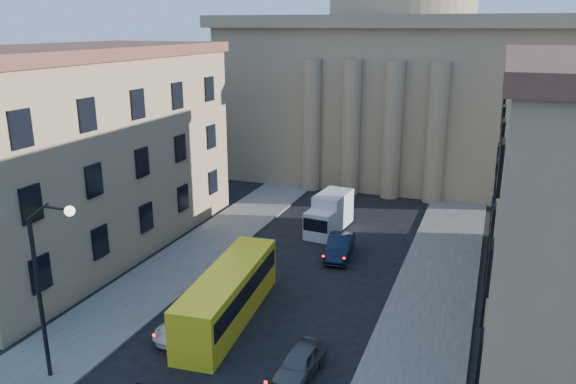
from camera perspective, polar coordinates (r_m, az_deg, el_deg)
name	(u,v)px	position (r m, az deg, el deg)	size (l,w,h in m)	color
sidewalk_left	(152,285)	(37.42, -13.61, -9.18)	(5.00, 60.00, 0.15)	#524F4B
sidewalk_right	(422,334)	(31.96, 13.46, -13.89)	(5.00, 60.00, 0.15)	#524F4B
church	(398,64)	(66.11, 11.12, 12.66)	(68.02, 28.76, 36.60)	#917659
building_left	(76,150)	(43.15, -20.74, 3.98)	(11.60, 26.60, 14.70)	#988059
street_lamp	(46,277)	(27.42, -23.38, -7.96)	(2.62, 0.44, 8.83)	black
car_left_mid	(187,322)	(31.63, -10.21, -12.88)	(2.06, 4.46, 1.24)	silver
car_right_far	(299,363)	(27.79, 1.17, -16.98)	(1.59, 3.95, 1.35)	#49494E
car_right_distant	(340,247)	(40.63, 5.27, -5.57)	(1.63, 4.69, 1.54)	black
city_bus	(229,293)	(32.19, -6.06, -10.19)	(3.33, 10.65, 2.95)	yellow
box_truck	(329,214)	(45.33, 4.21, -2.27)	(2.69, 5.68, 3.02)	silver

